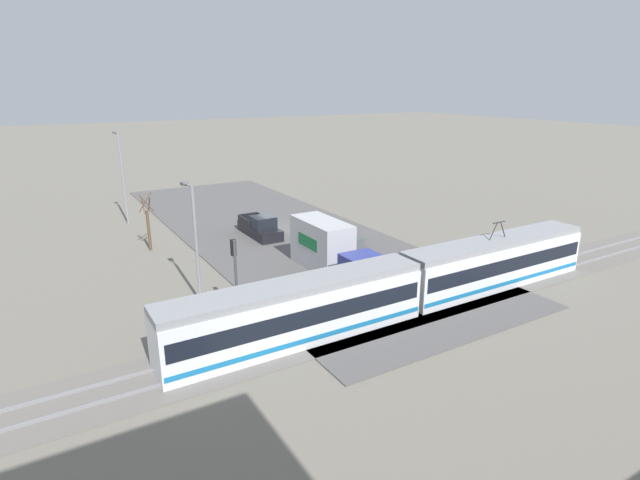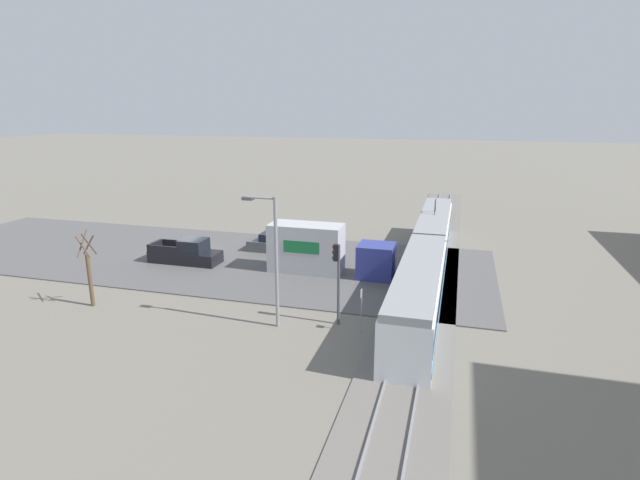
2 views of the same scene
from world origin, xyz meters
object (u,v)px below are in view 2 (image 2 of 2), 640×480
object	(u,v)px
light_rail_tram	(427,257)
sedan_car_0	(275,244)
pickup_truck	(187,253)
traffic_light_pole	(337,273)
box_truck	(323,251)
street_tree	(89,272)
no_parking_sign	(361,307)
street_lamp_near_crossing	(272,252)

from	to	relation	value
light_rail_tram	sedan_car_0	distance (m)	13.48
pickup_truck	traffic_light_pole	xyz separation A→B (m)	(7.85, 14.17, 2.27)
box_truck	street_tree	world-z (taller)	street_tree
pickup_truck	no_parking_sign	size ratio (longest dim) A/B	2.23
box_truck	sedan_car_0	xyz separation A→B (m)	(-4.33, -5.41, -1.01)
no_parking_sign	pickup_truck	bearing A→B (deg)	-118.81
light_rail_tram	pickup_truck	distance (m)	18.60
light_rail_tram	street_lamp_near_crossing	xyz separation A→B (m)	(10.40, -7.72, 2.67)
light_rail_tram	pickup_truck	size ratio (longest dim) A/B	5.30
traffic_light_pole	sedan_car_0	bearing A→B (deg)	-146.11
pickup_truck	street_tree	size ratio (longest dim) A/B	1.17
sedan_car_0	no_parking_sign	bearing A→B (deg)	-143.25
box_truck	sedan_car_0	bearing A→B (deg)	-128.64
street_tree	pickup_truck	bearing A→B (deg)	173.16
street_tree	traffic_light_pole	bearing A→B (deg)	95.72
pickup_truck	traffic_light_pole	world-z (taller)	traffic_light_pole
light_rail_tram	pickup_truck	bearing A→B (deg)	-85.91
sedan_car_0	street_lamp_near_crossing	world-z (taller)	street_lamp_near_crossing
box_truck	no_parking_sign	bearing A→B (deg)	27.08
street_tree	no_parking_sign	bearing A→B (deg)	92.50
light_rail_tram	street_tree	distance (m)	22.40
light_rail_tram	box_truck	bearing A→B (deg)	-84.54
box_truck	traffic_light_pole	world-z (taller)	traffic_light_pole
sedan_car_0	street_tree	distance (m)	15.88
street_lamp_near_crossing	no_parking_sign	xyz separation A→B (m)	(-0.42, 4.91, -2.81)
box_truck	pickup_truck	bearing A→B (deg)	-86.86
street_tree	street_lamp_near_crossing	size ratio (longest dim) A/B	0.64
traffic_light_pole	no_parking_sign	distance (m)	2.34
street_tree	street_lamp_near_crossing	xyz separation A→B (m)	(-0.31, 11.94, 2.15)
box_truck	street_lamp_near_crossing	size ratio (longest dim) A/B	1.25
pickup_truck	no_parking_sign	bearing A→B (deg)	61.19
street_lamp_near_crossing	no_parking_sign	size ratio (longest dim) A/B	2.95
box_truck	street_tree	bearing A→B (deg)	-50.51
traffic_light_pole	street_tree	distance (m)	15.40
pickup_truck	traffic_light_pole	distance (m)	16.36
box_truck	street_tree	distance (m)	15.71
street_lamp_near_crossing	no_parking_sign	distance (m)	5.67
box_truck	sedan_car_0	distance (m)	7.00
sedan_car_0	street_tree	world-z (taller)	street_tree
light_rail_tram	sedan_car_0	bearing A→B (deg)	-105.56
pickup_truck	sedan_car_0	world-z (taller)	pickup_truck
sedan_car_0	traffic_light_pole	bearing A→B (deg)	-146.11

